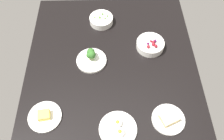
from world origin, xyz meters
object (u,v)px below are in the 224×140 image
(plate_broccoli, at_px, (91,58))
(bowl_peas, at_px, (101,20))
(plate_sandwich, at_px, (169,119))
(plate_eggs, at_px, (118,129))
(plate_cheese, at_px, (45,116))
(bowl_berries, at_px, (150,44))

(plate_broccoli, bearing_deg, bowl_peas, -10.37)
(plate_sandwich, xyz_separation_m, plate_eggs, (-0.05, 0.26, -0.00))
(plate_eggs, bearing_deg, plate_cheese, 78.67)
(plate_cheese, distance_m, bowl_peas, 0.75)
(plate_broccoli, xyz_separation_m, bowl_berries, (0.10, -0.37, 0.00))
(plate_sandwich, bearing_deg, bowl_peas, 25.98)
(plate_eggs, height_order, bowl_peas, bowl_peas)
(plate_cheese, bearing_deg, bowl_berries, -52.70)
(bowl_peas, bearing_deg, plate_sandwich, -154.02)
(bowl_berries, bearing_deg, bowl_peas, 53.68)
(plate_broccoli, height_order, bowl_peas, plate_broccoli)
(plate_eggs, bearing_deg, plate_sandwich, -80.04)
(bowl_berries, relative_size, plate_sandwich, 1.01)
(plate_eggs, xyz_separation_m, bowl_peas, (0.76, 0.09, 0.01))
(bowl_berries, xyz_separation_m, plate_sandwich, (-0.49, -0.04, -0.01))
(plate_sandwich, bearing_deg, bowl_berries, 4.79)
(plate_cheese, relative_size, bowl_berries, 1.01)
(bowl_peas, bearing_deg, plate_cheese, 156.70)
(plate_broccoli, distance_m, plate_eggs, 0.46)
(plate_cheese, relative_size, bowl_peas, 1.10)
(bowl_berries, height_order, plate_sandwich, bowl_berries)
(plate_broccoli, bearing_deg, plate_sandwich, -133.80)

